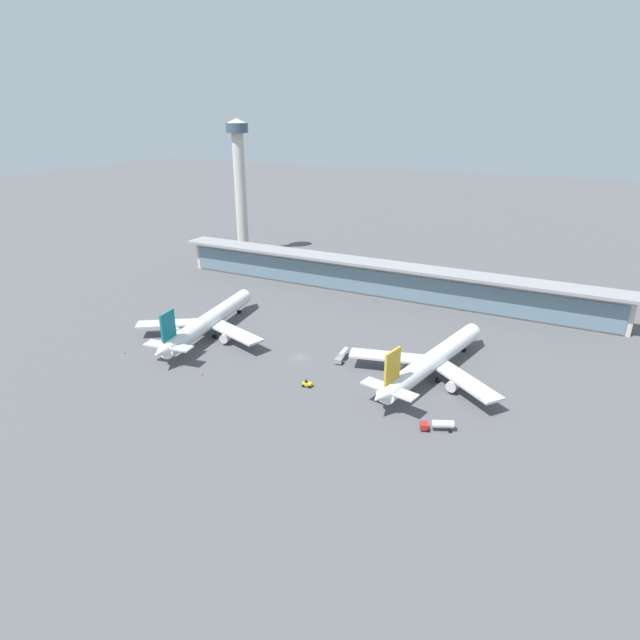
# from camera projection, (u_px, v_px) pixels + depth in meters

# --- Properties ---
(ground_plane) EXTENTS (1200.00, 1200.00, 0.00)m
(ground_plane) POSITION_uv_depth(u_px,v_px,m) (300.00, 357.00, 175.98)
(ground_plane) COLOR #515154
(airliner_left_stand) EXTENTS (51.00, 66.84, 17.81)m
(airliner_left_stand) POSITION_uv_depth(u_px,v_px,m) (208.00, 321.00, 190.96)
(airliner_left_stand) COLOR white
(airliner_left_stand) RESTS_ON ground
(airliner_centre_stand) EXTENTS (50.29, 66.36, 17.81)m
(airliner_centre_stand) POSITION_uv_depth(u_px,v_px,m) (432.00, 361.00, 160.83)
(airliner_centre_stand) COLOR white
(airliner_centre_stand) RESTS_ON ground
(service_truck_near_nose_blue) EXTENTS (2.19, 3.12, 2.05)m
(service_truck_near_nose_blue) POSITION_uv_depth(u_px,v_px,m) (161.00, 346.00, 182.54)
(service_truck_near_nose_blue) COLOR #234C9E
(service_truck_near_nose_blue) RESTS_ON ground
(service_truck_under_wing_grey) EXTENTS (3.00, 8.74, 2.95)m
(service_truck_under_wing_grey) POSITION_uv_depth(u_px,v_px,m) (342.00, 355.00, 173.79)
(service_truck_under_wing_grey) COLOR gray
(service_truck_under_wing_grey) RESTS_ON ground
(service_truck_mid_apron_red) EXTENTS (8.77, 5.56, 2.95)m
(service_truck_mid_apron_red) POSITION_uv_depth(u_px,v_px,m) (438.00, 425.00, 135.10)
(service_truck_mid_apron_red) COLOR #B21E1E
(service_truck_mid_apron_red) RESTS_ON ground
(service_truck_by_tail_yellow) EXTENTS (3.09, 2.12, 2.05)m
(service_truck_by_tail_yellow) POSITION_uv_depth(u_px,v_px,m) (307.00, 384.00, 156.89)
(service_truck_by_tail_yellow) COLOR yellow
(service_truck_by_tail_yellow) RESTS_ON ground
(terminal_building) EXTENTS (204.38, 12.80, 15.20)m
(terminal_building) POSITION_uv_depth(u_px,v_px,m) (379.00, 278.00, 233.62)
(terminal_building) COLOR beige
(terminal_building) RESTS_ON ground
(control_tower) EXTENTS (12.00, 12.00, 78.74)m
(control_tower) POSITION_uv_depth(u_px,v_px,m) (240.00, 178.00, 289.34)
(control_tower) COLOR beige
(control_tower) RESTS_ON ground
(safety_cone_alpha) EXTENTS (0.62, 0.62, 0.70)m
(safety_cone_alpha) POSITION_uv_depth(u_px,v_px,m) (189.00, 359.00, 173.64)
(safety_cone_alpha) COLOR orange
(safety_cone_alpha) RESTS_ON ground
(safety_cone_bravo) EXTENTS (0.62, 0.62, 0.70)m
(safety_cone_bravo) POSITION_uv_depth(u_px,v_px,m) (202.00, 374.00, 164.09)
(safety_cone_bravo) COLOR orange
(safety_cone_bravo) RESTS_ON ground
(safety_cone_charlie) EXTENTS (0.62, 0.62, 0.70)m
(safety_cone_charlie) POSITION_uv_depth(u_px,v_px,m) (125.00, 352.00, 178.67)
(safety_cone_charlie) COLOR orange
(safety_cone_charlie) RESTS_ON ground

